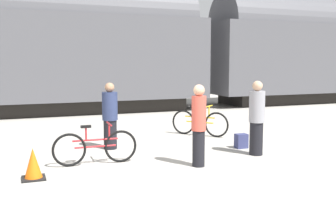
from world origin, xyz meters
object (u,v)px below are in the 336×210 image
person_in_navy (110,116)px  person_in_grey (257,118)px  bicycle_maroon (95,147)px  person_in_red (199,125)px  backpack (241,141)px  freight_train (64,44)px  bicycle_yellow (200,123)px  traffic_cone (33,165)px

person_in_navy → person_in_grey: person_in_grey is taller
bicycle_maroon → person_in_grey: 3.50m
person_in_grey → person_in_red: size_ratio=1.02×
backpack → person_in_navy: bearing=160.1°
person_in_navy → person_in_red: bearing=19.9°
backpack → freight_train: bearing=110.5°
bicycle_yellow → traffic_cone: bicycle_yellow is taller
bicycle_maroon → traffic_cone: 1.34m
person_in_red → backpack: size_ratio=4.70×
bicycle_yellow → bicycle_maroon: size_ratio=0.78×
freight_train → person_in_grey: size_ratio=22.20×
freight_train → person_in_navy: bearing=-88.6°
bicycle_yellow → person_in_red: (-1.42, -2.89, 0.46)m
bicycle_yellow → bicycle_maroon: bicycle_yellow is taller
person_in_grey → person_in_red: person_in_grey is taller
bicycle_yellow → person_in_navy: 2.80m
bicycle_yellow → person_in_red: bearing=-116.2°
bicycle_yellow → traffic_cone: (-4.47, -2.62, -0.11)m
bicycle_maroon → person_in_grey: person_in_grey is taller
backpack → traffic_cone: (-4.69, -0.83, 0.08)m
bicycle_yellow → person_in_red: person_in_red is taller
person_in_navy → person_in_grey: bearing=48.2°
freight_train → bicycle_maroon: size_ratio=21.51×
freight_train → person_in_grey: 9.60m
bicycle_yellow → person_in_grey: size_ratio=0.80×
person_in_grey → backpack: person_in_grey is taller
bicycle_maroon → traffic_cone: bearing=-153.6°
bicycle_maroon → traffic_cone: (-1.20, -0.59, -0.10)m
person_in_navy → person_in_grey: size_ratio=0.96×
bicycle_yellow → freight_train: bearing=113.9°
person_in_navy → backpack: (2.90, -1.05, -0.60)m
freight_train → bicycle_maroon: 8.80m
bicycle_maroon → backpack: 3.51m
person_in_navy → bicycle_maroon: bearing=-34.9°
freight_train → backpack: bearing=-69.5°
freight_train → person_in_navy: size_ratio=23.19×
bicycle_yellow → backpack: (0.23, -1.79, -0.19)m
bicycle_yellow → bicycle_maroon: 3.85m
bicycle_yellow → person_in_navy: person_in_navy is taller
person_in_red → freight_train: bearing=-105.7°
freight_train → person_in_grey: freight_train is taller
bicycle_maroon → person_in_red: size_ratio=1.05×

